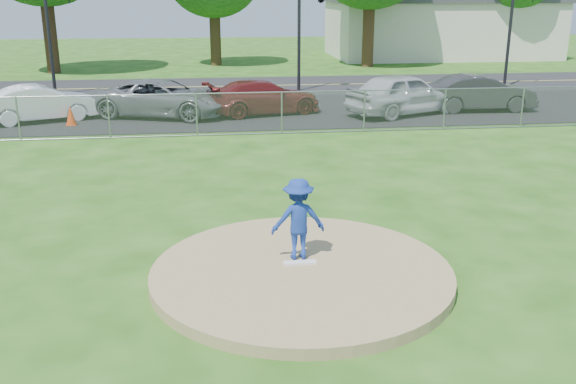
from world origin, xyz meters
name	(u,v)px	position (x,y,z in m)	size (l,w,h in m)	color
ground	(258,148)	(0.00, 10.00, 0.00)	(120.00, 120.00, 0.00)	#1E4C10
pitchers_mound	(302,273)	(0.00, 0.00, 0.10)	(5.40, 5.40, 0.20)	#957D52
pitching_rubber	(300,263)	(0.00, 0.20, 0.22)	(0.60, 0.15, 0.04)	white
chain_link_fence	(254,114)	(0.00, 12.00, 0.75)	(40.00, 0.06, 1.50)	gray
parking_lot	(246,111)	(0.00, 16.50, 0.01)	(50.00, 8.00, 0.01)	black
street	(238,86)	(0.00, 24.00, 0.00)	(60.00, 7.00, 0.01)	black
commercial_building	(439,27)	(16.00, 38.00, 2.16)	(16.40, 9.40, 4.30)	beige
traffic_signal_left	(53,24)	(-8.76, 22.00, 3.36)	(1.28, 0.20, 5.60)	black
traffic_signal_right	(515,21)	(14.24, 22.00, 3.36)	(1.28, 0.20, 5.60)	black
pitcher	(298,219)	(0.00, 0.47, 0.96)	(0.99, 0.57, 1.53)	navy
traffic_cone	(71,115)	(-6.79, 14.46, 0.39)	(0.39, 0.39, 0.75)	#E43F0C
parked_car_white	(41,103)	(-8.06, 15.40, 0.71)	(1.49, 4.26, 1.40)	white
parked_car_gray	(163,98)	(-3.39, 15.82, 0.75)	(2.46, 5.33, 1.48)	slate
parked_car_darkred	(263,97)	(0.67, 15.88, 0.70)	(1.94, 4.78, 1.39)	maroon
parked_car_pearl	(404,94)	(6.40, 15.08, 0.86)	(2.01, 5.00, 1.70)	#BCBEC1
parked_car_charcoal	(480,93)	(9.86, 15.53, 0.76)	(1.59, 4.55, 1.50)	#2A2A2D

